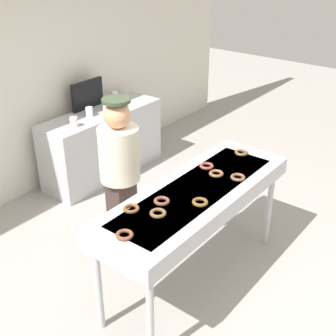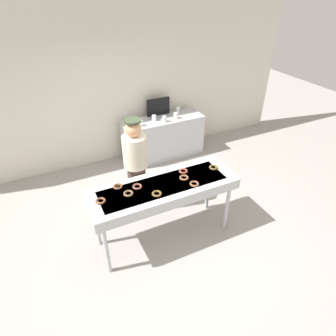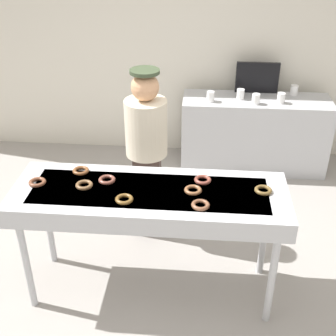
# 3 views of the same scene
# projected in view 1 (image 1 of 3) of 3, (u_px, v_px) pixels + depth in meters

# --- Properties ---
(ground_plane) EXTENTS (16.00, 16.00, 0.00)m
(ground_plane) POSITION_uv_depth(u_px,v_px,m) (193.00, 279.00, 4.19)
(ground_plane) COLOR #9E9993
(back_wall) EXTENTS (8.00, 0.12, 3.40)m
(back_wall) POSITION_uv_depth(u_px,v_px,m) (0.00, 54.00, 4.82)
(back_wall) COLOR silver
(back_wall) RESTS_ON ground
(fryer_conveyor) EXTENTS (2.03, 0.68, 0.96)m
(fryer_conveyor) POSITION_uv_depth(u_px,v_px,m) (196.00, 198.00, 3.79)
(fryer_conveyor) COLOR #B7BABF
(fryer_conveyor) RESTS_ON ground
(chocolate_donut_0) EXTENTS (0.18, 0.18, 0.03)m
(chocolate_donut_0) POSITION_uv_depth(u_px,v_px,m) (207.00, 166.00, 4.09)
(chocolate_donut_0) COLOR brown
(chocolate_donut_0) RESTS_ON fryer_conveyor
(chocolate_donut_1) EXTENTS (0.18, 0.18, 0.03)m
(chocolate_donut_1) POSITION_uv_depth(u_px,v_px,m) (216.00, 174.00, 3.96)
(chocolate_donut_1) COLOR brown
(chocolate_donut_1) RESTS_ON fryer_conveyor
(chocolate_donut_2) EXTENTS (0.15, 0.15, 0.03)m
(chocolate_donut_2) POSITION_uv_depth(u_px,v_px,m) (241.00, 153.00, 4.34)
(chocolate_donut_2) COLOR brown
(chocolate_donut_2) RESTS_ON fryer_conveyor
(chocolate_donut_3) EXTENTS (0.18, 0.18, 0.03)m
(chocolate_donut_3) POSITION_uv_depth(u_px,v_px,m) (162.00, 201.00, 3.56)
(chocolate_donut_3) COLOR brown
(chocolate_donut_3) RESTS_ON fryer_conveyor
(chocolate_donut_4) EXTENTS (0.18, 0.18, 0.03)m
(chocolate_donut_4) POSITION_uv_depth(u_px,v_px,m) (131.00, 209.00, 3.46)
(chocolate_donut_4) COLOR brown
(chocolate_donut_4) RESTS_ON fryer_conveyor
(chocolate_donut_5) EXTENTS (0.17, 0.17, 0.03)m
(chocolate_donut_5) POSITION_uv_depth(u_px,v_px,m) (238.00, 177.00, 3.90)
(chocolate_donut_5) COLOR brown
(chocolate_donut_5) RESTS_ON fryer_conveyor
(chocolate_donut_6) EXTENTS (0.15, 0.15, 0.03)m
(chocolate_donut_6) POSITION_uv_depth(u_px,v_px,m) (200.00, 202.00, 3.55)
(chocolate_donut_6) COLOR brown
(chocolate_donut_6) RESTS_ON fryer_conveyor
(chocolate_donut_7) EXTENTS (0.18, 0.18, 0.03)m
(chocolate_donut_7) POSITION_uv_depth(u_px,v_px,m) (124.00, 235.00, 3.16)
(chocolate_donut_7) COLOR brown
(chocolate_donut_7) RESTS_ON fryer_conveyor
(chocolate_donut_8) EXTENTS (0.14, 0.14, 0.03)m
(chocolate_donut_8) POSITION_uv_depth(u_px,v_px,m) (158.00, 213.00, 3.41)
(chocolate_donut_8) COLOR brown
(chocolate_donut_8) RESTS_ON fryer_conveyor
(worker_baker) EXTENTS (0.37, 0.37, 1.62)m
(worker_baker) POSITION_uv_depth(u_px,v_px,m) (120.00, 170.00, 4.09)
(worker_baker) COLOR #3B2C26
(worker_baker) RESTS_ON ground
(prep_counter) EXTENTS (1.68, 0.55, 0.87)m
(prep_counter) POSITION_uv_depth(u_px,v_px,m) (103.00, 143.00, 5.84)
(prep_counter) COLOR #B7BABF
(prep_counter) RESTS_ON ground
(paper_cup_0) EXTENTS (0.09, 0.09, 0.12)m
(paper_cup_0) POSITION_uv_depth(u_px,v_px,m) (107.00, 111.00, 5.51)
(paper_cup_0) COLOR white
(paper_cup_0) RESTS_ON prep_counter
(paper_cup_1) EXTENTS (0.09, 0.09, 0.12)m
(paper_cup_1) POSITION_uv_depth(u_px,v_px,m) (120.00, 104.00, 5.73)
(paper_cup_1) COLOR white
(paper_cup_1) RESTS_ON prep_counter
(paper_cup_2) EXTENTS (0.09, 0.09, 0.12)m
(paper_cup_2) POSITION_uv_depth(u_px,v_px,m) (89.00, 112.00, 5.47)
(paper_cup_2) COLOR white
(paper_cup_2) RESTS_ON prep_counter
(paper_cup_3) EXTENTS (0.09, 0.09, 0.12)m
(paper_cup_3) POSITION_uv_depth(u_px,v_px,m) (74.00, 122.00, 5.18)
(paper_cup_3) COLOR white
(paper_cup_3) RESTS_ON prep_counter
(paper_cup_4) EXTENTS (0.09, 0.09, 0.12)m
(paper_cup_4) POSITION_uv_depth(u_px,v_px,m) (115.00, 96.00, 6.01)
(paper_cup_4) COLOR white
(paper_cup_4) RESTS_ON prep_counter
(menu_display) EXTENTS (0.49, 0.04, 0.36)m
(menu_display) POSITION_uv_depth(u_px,v_px,m) (87.00, 94.00, 5.68)
(menu_display) COLOR black
(menu_display) RESTS_ON prep_counter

